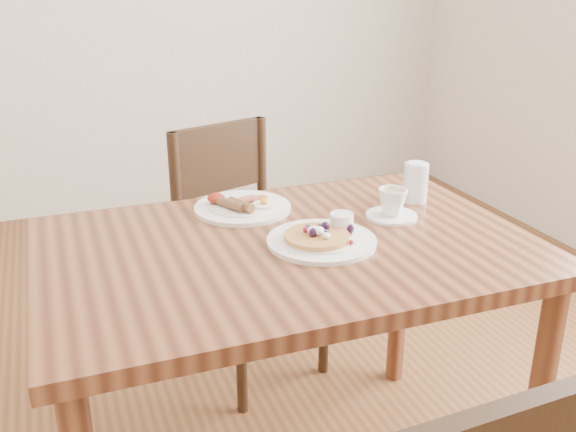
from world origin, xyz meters
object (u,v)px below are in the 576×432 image
at_px(pancake_plate, 323,237).
at_px(water_glass, 416,183).
at_px(teacup_saucer, 392,205).
at_px(breakfast_plate, 241,206).
at_px(chair_far, 243,240).
at_px(dining_table, 288,279).

xyz_separation_m(pancake_plate, water_glass, (0.37, 0.18, 0.04)).
height_order(pancake_plate, teacup_saucer, teacup_saucer).
relative_size(breakfast_plate, teacup_saucer, 1.93).
distance_m(chair_far, breakfast_plate, 0.47).
xyz_separation_m(teacup_saucer, water_glass, (0.13, 0.09, 0.02)).
bearing_deg(teacup_saucer, pancake_plate, -159.33).
xyz_separation_m(pancake_plate, teacup_saucer, (0.24, 0.09, 0.02)).
relative_size(pancake_plate, teacup_saucer, 1.93).
bearing_deg(pancake_plate, water_glass, 26.18).
distance_m(pancake_plate, breakfast_plate, 0.31).
distance_m(dining_table, chair_far, 0.66).
distance_m(breakfast_plate, water_glass, 0.50).
bearing_deg(pancake_plate, dining_table, 158.71).
relative_size(dining_table, teacup_saucer, 8.57).
height_order(dining_table, chair_far, chair_far).
relative_size(dining_table, pancake_plate, 4.44).
xyz_separation_m(chair_far, teacup_saucer, (0.25, -0.57, 0.29)).
height_order(pancake_plate, water_glass, water_glass).
bearing_deg(breakfast_plate, water_glass, -12.38).
xyz_separation_m(chair_far, pancake_plate, (0.01, -0.66, 0.27)).
bearing_deg(chair_far, water_glass, 110.18).
height_order(dining_table, pancake_plate, pancake_plate).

